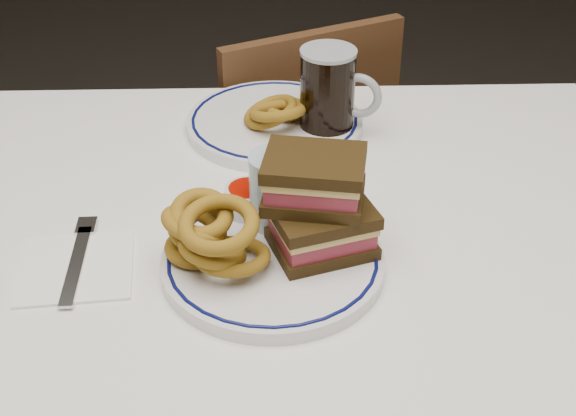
{
  "coord_description": "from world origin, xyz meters",
  "views": [
    {
      "loc": [
        0.09,
        -0.84,
        1.36
      ],
      "look_at": [
        0.11,
        -0.06,
        0.83
      ],
      "focal_mm": 50.0,
      "sensor_mm": 36.0,
      "label": 1
    }
  ],
  "objects_px": {
    "main_plate": "(273,262)",
    "beer_mug": "(329,93)",
    "reuben_sandwich": "(318,204)",
    "chair_far": "(288,178)",
    "far_plate": "(275,123)"
  },
  "relations": [
    {
      "from": "beer_mug",
      "to": "far_plate",
      "type": "bearing_deg",
      "value": 164.61
    },
    {
      "from": "chair_far",
      "to": "main_plate",
      "type": "distance_m",
      "value": 0.78
    },
    {
      "from": "chair_far",
      "to": "far_plate",
      "type": "bearing_deg",
      "value": -95.31
    },
    {
      "from": "main_plate",
      "to": "beer_mug",
      "type": "distance_m",
      "value": 0.35
    },
    {
      "from": "main_plate",
      "to": "beer_mug",
      "type": "height_order",
      "value": "beer_mug"
    },
    {
      "from": "far_plate",
      "to": "main_plate",
      "type": "bearing_deg",
      "value": -91.27
    },
    {
      "from": "main_plate",
      "to": "reuben_sandwich",
      "type": "height_order",
      "value": "reuben_sandwich"
    },
    {
      "from": "chair_far",
      "to": "main_plate",
      "type": "relative_size",
      "value": 2.99
    },
    {
      "from": "reuben_sandwich",
      "to": "far_plate",
      "type": "height_order",
      "value": "reuben_sandwich"
    },
    {
      "from": "beer_mug",
      "to": "far_plate",
      "type": "height_order",
      "value": "beer_mug"
    },
    {
      "from": "reuben_sandwich",
      "to": "far_plate",
      "type": "relative_size",
      "value": 0.53
    },
    {
      "from": "chair_far",
      "to": "reuben_sandwich",
      "type": "distance_m",
      "value": 0.79
    },
    {
      "from": "beer_mug",
      "to": "main_plate",
      "type": "bearing_deg",
      "value": -105.27
    },
    {
      "from": "chair_far",
      "to": "far_plate",
      "type": "relative_size",
      "value": 2.92
    },
    {
      "from": "beer_mug",
      "to": "chair_far",
      "type": "bearing_deg",
      "value": 97.67
    }
  ]
}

